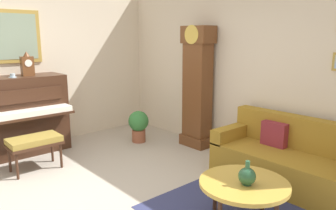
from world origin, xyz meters
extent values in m
cube|color=#B2A899|center=(0.00, 0.00, -0.05)|extent=(6.40, 6.00, 0.10)
cube|color=beige|center=(-2.60, 0.00, 1.40)|extent=(0.10, 4.90, 2.80)
cube|color=#B28E3D|center=(-2.54, -0.26, 1.85)|extent=(0.03, 1.10, 0.84)
cube|color=gray|center=(-2.52, -0.26, 1.85)|extent=(0.01, 0.98, 0.72)
cube|color=beige|center=(0.00, 2.40, 1.40)|extent=(5.30, 0.10, 2.80)
cube|color=#3D2316|center=(-2.25, -0.26, 0.62)|extent=(0.60, 1.44, 1.24)
cube|color=#3D2316|center=(-1.82, -0.26, 0.68)|extent=(0.28, 1.38, 0.04)
cube|color=white|center=(-1.82, -0.26, 0.74)|extent=(0.26, 1.32, 0.08)
cube|color=#3D2316|center=(-1.93, -0.26, 0.98)|extent=(0.03, 1.20, 0.20)
cube|color=#3D2316|center=(-1.40, -0.33, 0.38)|extent=(0.42, 0.70, 0.04)
cube|color=olive|center=(-1.40, -0.33, 0.44)|extent=(0.40, 0.68, 0.08)
cylinder|color=#3D2316|center=(-1.24, -0.63, 0.18)|extent=(0.04, 0.04, 0.36)
cylinder|color=#3D2316|center=(-1.24, -0.03, 0.18)|extent=(0.04, 0.04, 0.36)
cylinder|color=#3D2316|center=(-1.56, -0.63, 0.18)|extent=(0.04, 0.04, 0.36)
cylinder|color=#3D2316|center=(-1.56, -0.03, 0.18)|extent=(0.04, 0.04, 0.36)
cube|color=brown|center=(-0.64, 2.14, 0.09)|extent=(0.52, 0.34, 0.18)
cube|color=brown|center=(-0.64, 2.14, 0.89)|extent=(0.44, 0.28, 1.78)
cube|color=brown|center=(-0.64, 2.14, 1.88)|extent=(0.52, 0.32, 0.28)
cylinder|color=gold|center=(-0.64, 1.99, 1.88)|extent=(0.30, 0.02, 0.30)
cylinder|color=gold|center=(-0.64, 2.09, 0.95)|extent=(0.03, 0.03, 0.70)
cube|color=olive|center=(1.20, 1.87, 0.21)|extent=(1.90, 0.80, 0.42)
cube|color=olive|center=(1.20, 2.17, 0.62)|extent=(1.90, 0.20, 0.44)
cube|color=olive|center=(0.34, 1.87, 0.50)|extent=(0.18, 0.80, 0.20)
cube|color=maroon|center=(0.90, 2.01, 0.58)|extent=(0.34, 0.12, 0.32)
cylinder|color=gold|center=(1.34, 0.73, 0.43)|extent=(0.88, 0.88, 0.04)
torus|color=#3D2316|center=(1.34, 0.73, 0.43)|extent=(0.88, 0.88, 0.04)
cylinder|color=#3D2316|center=(1.34, 1.09, 0.21)|extent=(0.04, 0.04, 0.41)
cylinder|color=#3D2316|center=(0.98, 0.73, 0.21)|extent=(0.04, 0.04, 0.41)
cube|color=brown|center=(-2.23, -0.06, 1.39)|extent=(0.12, 0.18, 0.30)
cylinder|color=white|center=(-2.17, -0.06, 1.44)|extent=(0.01, 0.11, 0.11)
cone|color=brown|center=(-2.23, -0.06, 1.58)|extent=(0.10, 0.10, 0.08)
cylinder|color=#ADC6D6|center=(-2.14, -0.32, 1.25)|extent=(0.12, 0.12, 0.01)
cylinder|color=#ADC6D6|center=(-2.14, -0.32, 1.27)|extent=(0.08, 0.08, 0.06)
cylinder|color=#234C33|center=(1.39, 0.70, 0.46)|extent=(0.09, 0.09, 0.01)
sphere|color=#285638|center=(1.39, 0.70, 0.54)|extent=(0.17, 0.17, 0.17)
cylinder|color=#285638|center=(1.39, 0.70, 0.65)|extent=(0.04, 0.04, 0.08)
cylinder|color=#935138|center=(-1.47, 1.51, 0.11)|extent=(0.24, 0.24, 0.22)
sphere|color=#387F3D|center=(-1.47, 1.51, 0.38)|extent=(0.36, 0.36, 0.36)
camera|label=1|loc=(3.07, -1.79, 1.84)|focal=34.76mm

